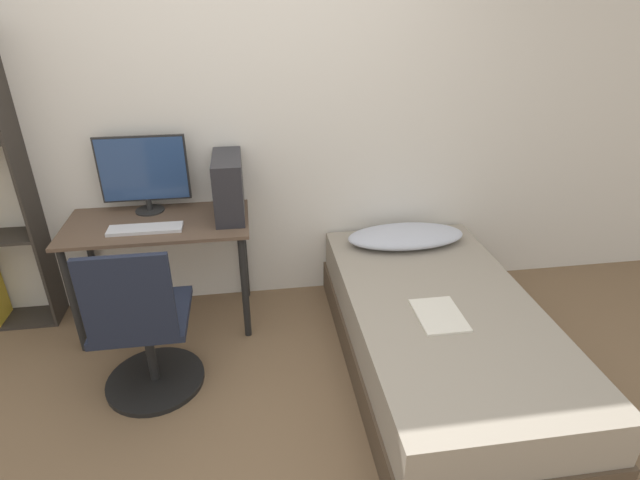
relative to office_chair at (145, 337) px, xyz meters
The scene contains 10 objects.
ground_plane 0.91m from the office_chair, 46.83° to the right, with size 14.00×14.00×0.00m, color brown.
wall_back 1.43m from the office_chair, 59.33° to the left, with size 8.00×0.05×2.50m.
desk 0.70m from the office_chair, 87.62° to the left, with size 1.11×0.56×0.73m.
office_chair is the anchor object (origin of this frame).
bed 1.64m from the office_chair, ahead, with size 1.05×1.95×0.45m.
pillow 1.77m from the office_chair, 22.56° to the left, with size 0.80×0.36×0.11m.
magazine 1.57m from the office_chair, ahead, with size 0.24×0.32×0.01m.
monitor 1.05m from the office_chair, 92.71° to the left, with size 0.54×0.18×0.49m.
keyboard 0.66m from the office_chair, 92.40° to the left, with size 0.43×0.13×0.02m.
pc_tower 1.01m from the office_chair, 55.89° to the left, with size 0.17×0.43×0.38m.
Camera 1 is at (0.04, -1.62, 2.02)m, focal length 28.00 mm.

